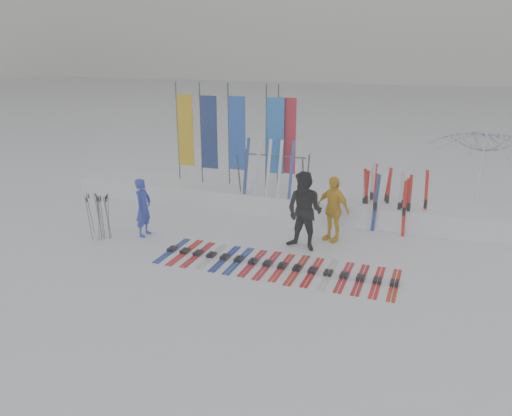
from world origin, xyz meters
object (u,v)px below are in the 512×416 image
at_px(ski_rack, 273,169).
at_px(ski_row, 275,265).
at_px(person_yellow, 333,209).
at_px(tent_canopy, 480,178).
at_px(person_blue, 143,207).
at_px(person_black, 304,211).

bearing_deg(ski_rack, ski_row, -70.69).
height_order(person_yellow, ski_rack, ski_rack).
height_order(tent_canopy, ski_rack, tent_canopy).
bearing_deg(person_blue, person_black, -83.67).
relative_size(person_yellow, ski_rack, 0.84).
relative_size(ski_row, ski_rack, 2.72).
bearing_deg(ski_rack, person_black, -55.87).
bearing_deg(tent_canopy, ski_row, -133.87).
bearing_deg(person_black, person_yellow, 70.09).
height_order(person_blue, tent_canopy, tent_canopy).
xyz_separation_m(person_black, ski_rack, (-1.63, 2.40, 0.39)).
height_order(ski_row, ski_rack, ski_rack).
height_order(tent_canopy, ski_row, tent_canopy).
xyz_separation_m(ski_row, ski_rack, (-1.29, 3.67, 1.35)).
bearing_deg(ski_rack, person_blue, -131.38).
distance_m(person_blue, ski_rack, 4.01).
distance_m(person_blue, person_yellow, 4.98).
xyz_separation_m(person_yellow, ski_rack, (-2.15, 1.57, 0.52)).
relative_size(person_blue, tent_canopy, 0.51).
bearing_deg(person_yellow, person_black, -97.09).
bearing_deg(person_yellow, person_blue, -138.13).
height_order(person_black, ski_row, person_black).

